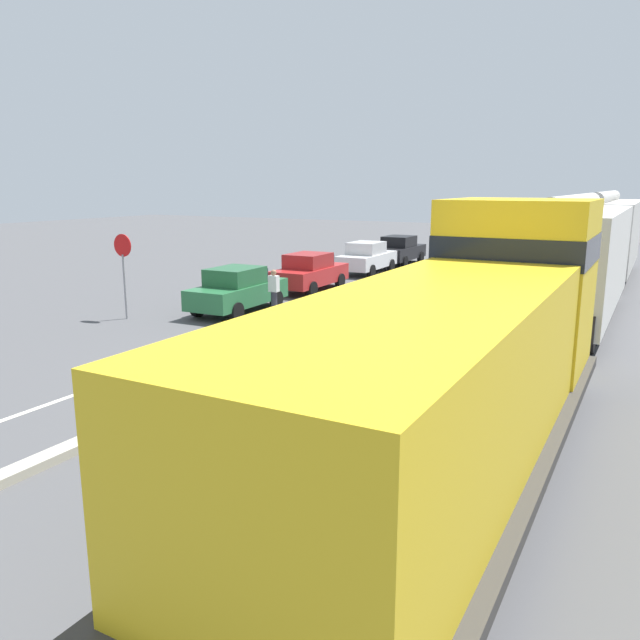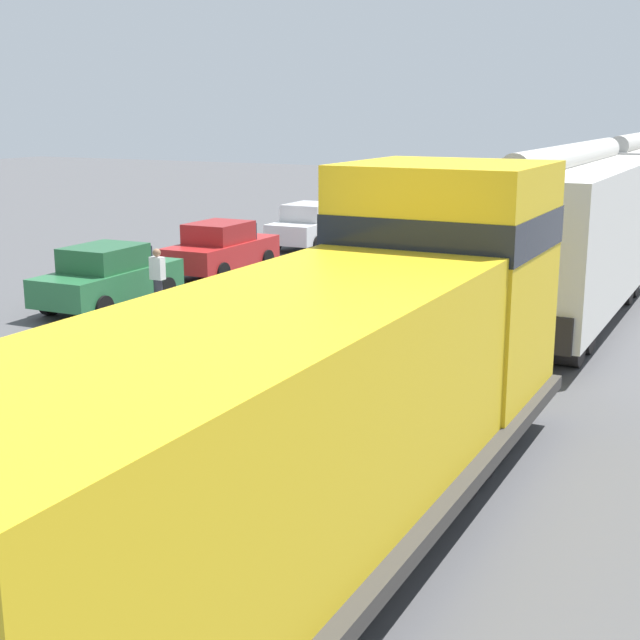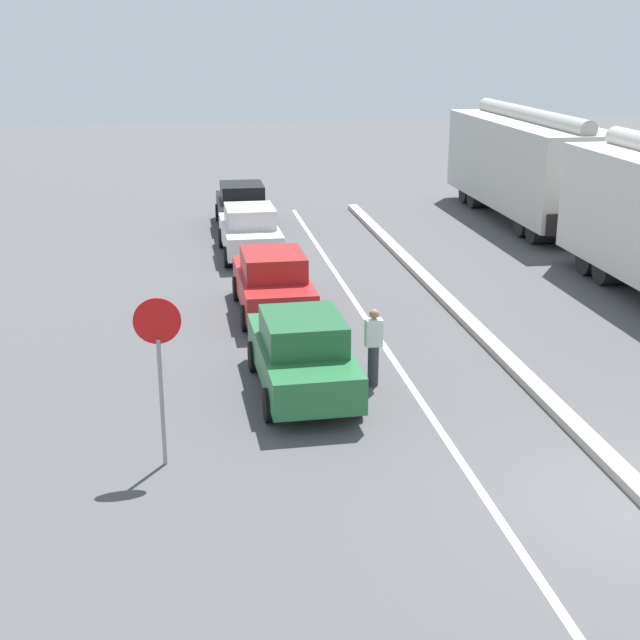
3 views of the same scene
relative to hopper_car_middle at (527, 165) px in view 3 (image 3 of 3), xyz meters
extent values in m
cube|color=#B2AD9E|center=(-5.95, -14.69, -2.00)|extent=(0.36, 36.00, 0.16)
cube|color=silver|center=(-8.35, -14.69, -2.07)|extent=(0.14, 36.00, 0.01)
cube|color=black|center=(0.00, -6.35, -1.13)|extent=(2.61, 0.10, 0.70)
cylinder|color=black|center=(0.00, -7.83, -1.63)|extent=(2.46, 0.90, 0.90)
cylinder|color=black|center=(0.00, -8.93, -1.63)|extent=(2.46, 0.90, 0.90)
cube|color=beige|center=(0.00, 0.00, 0.07)|extent=(2.90, 10.40, 3.10)
cylinder|color=#A3A19B|center=(0.00, 0.00, 1.80)|extent=(0.60, 9.88, 0.60)
cube|color=black|center=(0.00, 5.25, -1.13)|extent=(2.61, 0.10, 0.70)
cube|color=black|center=(0.00, -5.25, -1.13)|extent=(2.61, 0.10, 0.70)
cylinder|color=black|center=(0.00, 3.77, -1.63)|extent=(2.46, 0.90, 0.90)
cylinder|color=black|center=(0.00, 2.67, -1.63)|extent=(2.46, 0.90, 0.90)
cylinder|color=black|center=(0.00, -2.67, -1.63)|extent=(2.46, 0.90, 0.90)
cylinder|color=black|center=(0.00, -3.77, -1.63)|extent=(2.46, 0.90, 0.90)
cube|color=#286B3D|center=(-10.57, -15.38, -1.41)|extent=(1.82, 4.25, 0.70)
cube|color=#225B34|center=(-10.57, -15.53, -0.76)|extent=(1.55, 1.94, 0.60)
cube|color=#1E232D|center=(-10.60, -14.53, -0.81)|extent=(1.43, 0.16, 0.51)
cylinder|color=black|center=(-11.42, -14.10, -1.76)|extent=(0.24, 0.65, 0.64)
cylinder|color=black|center=(-9.80, -14.05, -1.76)|extent=(0.24, 0.65, 0.64)
cylinder|color=black|center=(-11.34, -16.70, -1.76)|extent=(0.24, 0.65, 0.64)
cylinder|color=black|center=(-9.73, -16.66, -1.76)|extent=(0.24, 0.65, 0.64)
cube|color=red|center=(-10.60, -10.13, -1.41)|extent=(1.76, 4.22, 0.70)
cube|color=maroon|center=(-10.59, -10.28, -0.76)|extent=(1.53, 1.92, 0.60)
cube|color=#1E232D|center=(-10.61, -9.28, -0.81)|extent=(1.43, 0.14, 0.51)
cylinder|color=black|center=(-11.42, -8.84, -1.76)|extent=(0.23, 0.64, 0.64)
cylinder|color=black|center=(-9.81, -8.82, -1.76)|extent=(0.23, 0.64, 0.64)
cylinder|color=black|center=(-11.39, -11.44, -1.76)|extent=(0.23, 0.64, 0.64)
cylinder|color=black|center=(-9.77, -11.42, -1.76)|extent=(0.23, 0.64, 0.64)
cube|color=silver|center=(-10.69, -4.01, -1.41)|extent=(1.76, 4.23, 0.70)
cube|color=beige|center=(-10.68, -4.16, -0.76)|extent=(1.53, 1.92, 0.60)
cube|color=#1E232D|center=(-10.70, -3.16, -0.81)|extent=(1.43, 0.14, 0.51)
cylinder|color=black|center=(-11.51, -2.72, -1.76)|extent=(0.23, 0.64, 0.64)
cylinder|color=black|center=(-9.90, -2.70, -1.76)|extent=(0.23, 0.64, 0.64)
cylinder|color=black|center=(-11.47, -5.32, -1.76)|extent=(0.23, 0.64, 0.64)
cylinder|color=black|center=(-9.86, -5.30, -1.76)|extent=(0.23, 0.64, 0.64)
cube|color=black|center=(-10.62, 0.37, -1.41)|extent=(1.70, 4.20, 0.70)
cube|color=black|center=(-10.62, 0.22, -0.76)|extent=(1.50, 1.90, 0.60)
cube|color=#1E232D|center=(-10.62, 1.22, -0.81)|extent=(1.43, 0.12, 0.51)
cylinder|color=black|center=(-11.42, 1.67, -1.76)|extent=(0.22, 0.64, 0.64)
cylinder|color=black|center=(-9.81, 1.67, -1.76)|extent=(0.22, 0.64, 0.64)
cylinder|color=black|center=(-11.43, -0.93, -1.76)|extent=(0.22, 0.64, 0.64)
cylinder|color=black|center=(-9.81, -0.94, -1.76)|extent=(0.22, 0.64, 0.64)
cylinder|color=gray|center=(-13.25, -18.15, -0.98)|extent=(0.07, 0.07, 2.20)
cylinder|color=red|center=(-13.25, -18.13, 0.42)|extent=(0.76, 0.03, 0.76)
cylinder|color=white|center=(-13.25, -18.11, 0.42)|extent=(0.48, 0.01, 0.48)
cylinder|color=#33333D|center=(-9.11, -15.29, -1.65)|extent=(0.22, 0.22, 0.85)
cube|color=white|center=(-9.11, -15.29, -0.95)|extent=(0.34, 0.22, 0.56)
sphere|color=#9E7051|center=(-9.11, -15.29, -0.56)|extent=(0.20, 0.20, 0.20)
camera|label=1|loc=(2.54, -33.25, 2.41)|focal=35.00mm
camera|label=2|loc=(4.31, -32.72, 2.89)|focal=50.00mm
camera|label=3|loc=(-12.77, -31.73, 4.80)|focal=50.00mm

